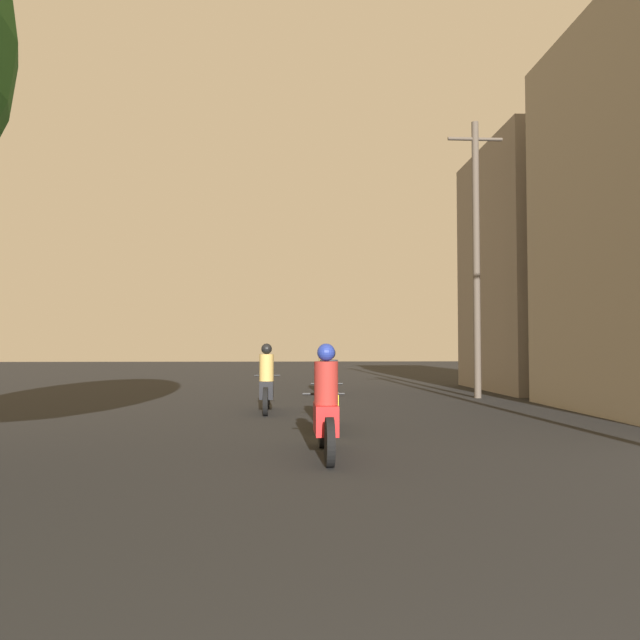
% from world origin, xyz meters
% --- Properties ---
extents(motorcycle_red, '(0.60, 2.09, 1.52)m').
position_xyz_m(motorcycle_red, '(-0.45, 7.86, 0.61)').
color(motorcycle_red, black).
rests_on(motorcycle_red, ground_plane).
extents(motorcycle_yellow, '(0.60, 2.10, 1.48)m').
position_xyz_m(motorcycle_yellow, '(-0.22, 10.66, 0.60)').
color(motorcycle_yellow, black).
rests_on(motorcycle_yellow, ground_plane).
extents(motorcycle_black, '(0.60, 2.08, 1.54)m').
position_xyz_m(motorcycle_black, '(-1.42, 13.53, 0.62)').
color(motorcycle_black, black).
rests_on(motorcycle_black, ground_plane).
extents(motorcycle_white, '(0.60, 2.04, 1.53)m').
position_xyz_m(motorcycle_white, '(0.19, 18.58, 0.61)').
color(motorcycle_white, black).
rests_on(motorcycle_white, ground_plane).
extents(building_right_far, '(5.12, 6.18, 8.25)m').
position_xyz_m(building_right_far, '(8.22, 20.05, 4.12)').
color(building_right_far, gray).
rests_on(building_right_far, ground_plane).
extents(utility_pole_far, '(1.60, 0.20, 8.01)m').
position_xyz_m(utility_pole_far, '(4.51, 17.07, 4.17)').
color(utility_pole_far, '#4C4238').
rests_on(utility_pole_far, ground_plane).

